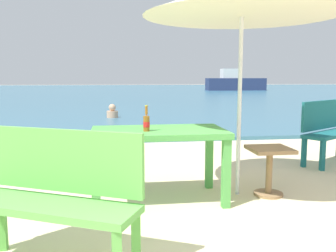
# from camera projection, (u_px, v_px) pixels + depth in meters

# --- Properties ---
(sea_water) EXTENTS (120.00, 50.00, 0.08)m
(sea_water) POSITION_uv_depth(u_px,v_px,m) (128.00, 92.00, 31.95)
(sea_water) COLOR #386B84
(sea_water) RESTS_ON ground_plane
(picnic_table_green) EXTENTS (1.40, 0.80, 0.76)m
(picnic_table_green) POSITION_uv_depth(u_px,v_px,m) (158.00, 140.00, 3.87)
(picnic_table_green) COLOR #4C9E47
(picnic_table_green) RESTS_ON ground_plane
(beer_bottle_amber) EXTENTS (0.07, 0.07, 0.26)m
(beer_bottle_amber) POSITION_uv_depth(u_px,v_px,m) (146.00, 122.00, 3.72)
(beer_bottle_amber) COLOR brown
(beer_bottle_amber) RESTS_ON picnic_table_green
(side_table_wood) EXTENTS (0.44, 0.44, 0.54)m
(side_table_wood) POSITION_uv_depth(u_px,v_px,m) (269.00, 164.00, 4.05)
(side_table_wood) COLOR olive
(side_table_wood) RESTS_ON ground_plane
(bench_teal_center) EXTENTS (1.21, 0.95, 0.95)m
(bench_teal_center) POSITION_uv_depth(u_px,v_px,m) (328.00, 127.00, 5.61)
(bench_teal_center) COLOR #196066
(bench_teal_center) RESTS_ON ground_plane
(bench_green_left) EXTENTS (1.24, 0.86, 0.95)m
(bench_green_left) POSITION_uv_depth(u_px,v_px,m) (57.00, 191.00, 2.50)
(bench_green_left) COLOR #60B24C
(bench_green_left) RESTS_ON ground_plane
(swimmer_person) EXTENTS (0.34, 0.34, 0.41)m
(swimmer_person) POSITION_uv_depth(u_px,v_px,m) (112.00, 112.00, 11.17)
(swimmer_person) COLOR tan
(swimmer_person) RESTS_ON sea_water
(boat_cargo_ship) EXTENTS (5.39, 1.47, 1.96)m
(boat_cargo_ship) POSITION_uv_depth(u_px,v_px,m) (235.00, 83.00, 33.76)
(boat_cargo_ship) COLOR navy
(boat_cargo_ship) RESTS_ON sea_water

